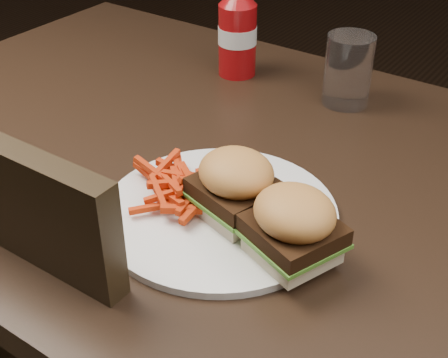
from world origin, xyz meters
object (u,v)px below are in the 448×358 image
Objects in this scene: tumbler at (348,72)px; ketchup_bottle at (237,42)px; plate at (219,213)px; dining_table at (211,160)px.

ketchup_bottle is at bearing -178.06° from tumbler.
tumbler is (0.21, 0.01, -0.01)m from ketchup_bottle.
ketchup_bottle reaches higher than plate.
ketchup_bottle is 1.11× the size of tumbler.
tumbler is at bearing 91.63° from plate.
ketchup_bottle is at bearing 121.13° from plate.
dining_table is 4.08× the size of plate.
ketchup_bottle reaches higher than dining_table.
dining_table is at bearing -110.48° from tumbler.
plate is at bearing -58.87° from ketchup_bottle.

